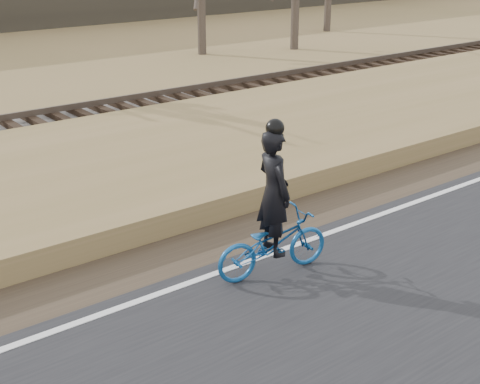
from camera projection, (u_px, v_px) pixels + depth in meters
ground at (364, 231)px, 11.42m from camera, size 120.00×120.00×0.00m
edge_line at (355, 223)px, 11.54m from camera, size 120.00×0.12×0.01m
shoulder at (315, 208)px, 12.30m from camera, size 120.00×1.60×0.04m
embankment at (219, 158)px, 14.44m from camera, size 120.00×5.00×0.44m
ballast at (133, 121)px, 17.25m from camera, size 120.00×3.00×0.45m
railroad at (132, 110)px, 17.14m from camera, size 120.00×2.40×0.29m
cyclist at (273, 226)px, 9.61m from camera, size 1.88×0.91×2.35m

